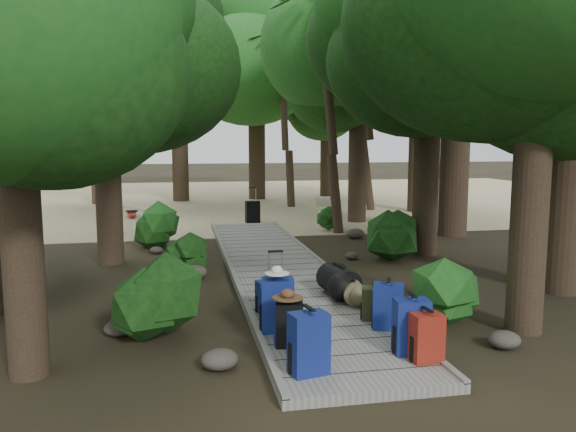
{
  "coord_description": "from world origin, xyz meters",
  "views": [
    {
      "loc": [
        -1.93,
        -10.09,
        2.61
      ],
      "look_at": [
        0.4,
        1.9,
        1.0
      ],
      "focal_mm": 35.0,
      "sensor_mm": 36.0,
      "label": 1
    }
  ],
  "objects": [
    {
      "name": "ground",
      "position": [
        0.0,
        0.0,
        0.0
      ],
      "size": [
        120.0,
        120.0,
        0.0
      ],
      "primitive_type": "plane",
      "color": "#312818",
      "rests_on": "ground"
    },
    {
      "name": "sand_beach",
      "position": [
        0.0,
        16.0,
        0.01
      ],
      "size": [
        40.0,
        22.0,
        0.02
      ],
      "primitive_type": "cube",
      "color": "#CAB489",
      "rests_on": "ground"
    },
    {
      "name": "boardwalk",
      "position": [
        0.0,
        1.0,
        0.06
      ],
      "size": [
        2.0,
        12.0,
        0.12
      ],
      "primitive_type": "cube",
      "color": "gray",
      "rests_on": "ground"
    },
    {
      "name": "backpack_left_a",
      "position": [
        -0.6,
        -4.43,
        0.49
      ],
      "size": [
        0.45,
        0.36,
        0.75
      ],
      "primitive_type": null,
      "rotation": [
        0.0,
        0.0,
        0.22
      ],
      "color": "navy",
      "rests_on": "boardwalk"
    },
    {
      "name": "backpack_left_b",
      "position": [
        -0.65,
        -3.58,
        0.43
      ],
      "size": [
        0.37,
        0.29,
        0.61
      ],
      "primitive_type": null,
      "rotation": [
        0.0,
        0.0,
        -0.19
      ],
      "color": "black",
      "rests_on": "boardwalk"
    },
    {
      "name": "backpack_left_c",
      "position": [
        -0.69,
        -3.01,
        0.51
      ],
      "size": [
        0.46,
        0.36,
        0.79
      ],
      "primitive_type": null,
      "rotation": [
        0.0,
        0.0,
        -0.14
      ],
      "color": "navy",
      "rests_on": "boardwalk"
    },
    {
      "name": "backpack_left_d",
      "position": [
        -0.68,
        -2.14,
        0.38
      ],
      "size": [
        0.38,
        0.31,
        0.52
      ],
      "primitive_type": null,
      "rotation": [
        0.0,
        0.0,
        0.2
      ],
      "color": "navy",
      "rests_on": "boardwalk"
    },
    {
      "name": "backpack_right_a",
      "position": [
        0.79,
        -4.35,
        0.43
      ],
      "size": [
        0.36,
        0.27,
        0.62
      ],
      "primitive_type": null,
      "rotation": [
        0.0,
        0.0,
        0.05
      ],
      "color": "maroon",
      "rests_on": "boardwalk"
    },
    {
      "name": "backpack_right_b",
      "position": [
        0.72,
        -4.09,
        0.48
      ],
      "size": [
        0.43,
        0.33,
        0.73
      ],
      "primitive_type": null,
      "rotation": [
        0.0,
        0.0,
        -0.11
      ],
      "color": "navy",
      "rests_on": "boardwalk"
    },
    {
      "name": "backpack_right_c",
      "position": [
        0.78,
        -3.19,
        0.46
      ],
      "size": [
        0.48,
        0.42,
        0.68
      ],
      "primitive_type": null,
      "rotation": [
        0.0,
        0.0,
        -0.41
      ],
      "color": "navy",
      "rests_on": "boardwalk"
    },
    {
      "name": "backpack_right_d",
      "position": [
        0.72,
        -2.78,
        0.37
      ],
      "size": [
        0.39,
        0.32,
        0.51
      ],
      "primitive_type": null,
      "rotation": [
        0.0,
        0.0,
        -0.28
      ],
      "color": "#303819",
      "rests_on": "boardwalk"
    },
    {
      "name": "duffel_right_khaki",
      "position": [
        0.69,
        -1.91,
        0.3
      ],
      "size": [
        0.42,
        0.57,
        0.35
      ],
      "primitive_type": null,
      "rotation": [
        0.0,
        0.0,
        -0.13
      ],
      "color": "brown",
      "rests_on": "boardwalk"
    },
    {
      "name": "duffel_right_black",
      "position": [
        0.59,
        -1.47,
        0.36
      ],
      "size": [
        0.6,
        0.83,
        0.48
      ],
      "primitive_type": null,
      "rotation": [
        0.0,
        0.0,
        0.17
      ],
      "color": "black",
      "rests_on": "boardwalk"
    },
    {
      "name": "suitcase_on_boardwalk",
      "position": [
        -0.67,
        -2.71,
        0.41
      ],
      "size": [
        0.41,
        0.27,
        0.58
      ],
      "primitive_type": null,
      "rotation": [
        0.0,
        0.0,
        -0.19
      ],
      "color": "black",
      "rests_on": "boardwalk"
    },
    {
      "name": "lone_suitcase_on_sand",
      "position": [
        0.38,
        7.79,
        0.37
      ],
      "size": [
        0.48,
        0.31,
        0.7
      ],
      "primitive_type": null,
      "rotation": [
        0.0,
        0.0,
        0.13
      ],
      "color": "black",
      "rests_on": "sand_beach"
    },
    {
      "name": "hat_brown",
      "position": [
        -0.67,
        -3.6,
        0.79
      ],
      "size": [
        0.38,
        0.38,
        0.11
      ],
      "primitive_type": null,
      "color": "#51351E",
      "rests_on": "backpack_left_b"
    },
    {
      "name": "hat_white",
      "position": [
        -0.71,
        -3.04,
        0.96
      ],
      "size": [
        0.32,
        0.32,
        0.11
      ],
      "primitive_type": null,
      "color": "silver",
      "rests_on": "backpack_left_c"
    },
    {
      "name": "kayak",
      "position": [
        -3.58,
        10.0,
        0.17
      ],
      "size": [
        0.88,
        2.99,
        0.29
      ],
      "primitive_type": "ellipsoid",
      "rotation": [
        0.0,
        0.0,
        0.08
      ],
      "color": "#9E0F0D",
      "rests_on": "sand_beach"
    },
    {
      "name": "sun_lounger",
      "position": [
        3.3,
        9.02,
        0.33
      ],
      "size": [
        1.35,
        2.02,
        0.62
      ],
      "primitive_type": null,
      "rotation": [
        0.0,
        0.0,
        -0.42
      ],
      "color": "silver",
      "rests_on": "sand_beach"
    },
    {
      "name": "tree_right_a",
      "position": [
        2.72,
        -3.33,
        3.52
      ],
      "size": [
        4.22,
        4.22,
        7.03
      ],
      "primitive_type": null,
      "color": "black",
      "rests_on": "ground"
    },
    {
      "name": "tree_right_c",
      "position": [
        3.66,
        1.98,
        4.2
      ],
      "size": [
        4.86,
        4.86,
        8.41
      ],
      "primitive_type": null,
      "color": "black",
      "rests_on": "ground"
    },
    {
      "name": "tree_right_d",
      "position": [
        5.6,
        4.37,
        5.69
      ],
      "size": [
        6.2,
        6.2,
        11.37
      ],
      "primitive_type": null,
      "color": "black",
      "rests_on": "ground"
    },
    {
      "name": "tree_right_e",
      "position": [
        3.79,
        7.45,
        4.26
      ],
      "size": [
        4.73,
        4.73,
        8.52
      ],
      "primitive_type": null,
      "color": "black",
      "rests_on": "ground"
    },
    {
      "name": "tree_right_f",
      "position": [
        6.82,
        9.63,
        4.58
      ],
      "size": [
        5.13,
        5.13,
        9.16
      ],
      "primitive_type": null,
      "color": "black",
      "rests_on": "ground"
    },
    {
      "name": "tree_left_a",
      "position": [
        -3.64,
        -3.61,
        3.13
      ],
      "size": [
        3.75,
        3.75,
        6.26
      ],
      "primitive_type": null,
      "color": "black",
      "rests_on": "ground"
    },
    {
      "name": "tree_left_c",
      "position": [
        -3.42,
        2.37,
        3.97
      ],
      "size": [
        4.56,
        4.56,
        7.93
      ],
      "primitive_type": null,
      "color": "black",
      "rests_on": "ground"
    },
    {
      "name": "tree_back_a",
      "position": [
        -1.85,
        15.29,
        5.07
      ],
      "size": [
        5.86,
        5.86,
        10.15
      ],
      "primitive_type": null,
      "color": "black",
      "rests_on": "ground"
    },
    {
      "name": "tree_back_b",
      "position": [
        1.6,
        15.51,
        5.45
      ],
      "size": [
        6.1,
        6.1,
        10.9
      ],
      "primitive_type": null,
      "color": "black",
      "rests_on": "ground"
    },
    {
      "name": "tree_back_c",
      "position": [
        5.05,
        16.16,
        4.04
      ],
      "size": [
        4.49,
        4.49,
        8.08
      ],
      "primitive_type": null,
      "color": "black",
      "rests_on": "ground"
    },
    {
      "name": "tree_back_d",
      "position": [
        -5.31,
        14.69,
        3.75
      ],
      "size": [
        4.5,
        4.5,
        7.49
      ],
      "primitive_type": null,
      "color": "black",
      "rests_on": "ground"
    },
    {
      "name": "palm_right_a",
      "position": [
        2.66,
        5.52,
        3.37
      ],
      "size": [
        3.95,
        3.95,
        6.74
      ],
      "primitive_type": null,
      "color": "#194012",
      "rests_on": "ground"
    },
    {
      "name": "palm_right_b",
      "position": [
        5.31,
        10.69,
        4.02
      ],
      "size": [
        4.16,
        4.16,
        8.05
      ],
      "primitive_type": null,
      "color": "#194012",
      "rests_on": "ground"
    },
    {
      "name": "palm_right_c",
      "position": [
        2.74,
        12.26,
        3.42
      ],
      "size": [
        4.3,
        4.3,
        6.83
      ],
      "primitive_type": null,
      "color": "#194012",
      "rests_on": "ground"
    },
    {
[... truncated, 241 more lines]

